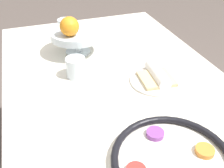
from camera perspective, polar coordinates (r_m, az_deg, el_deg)
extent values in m
cube|color=silver|center=(1.14, 3.22, -17.35)|extent=(1.54, 0.82, 0.70)
cylinder|color=silver|center=(0.71, 12.75, -16.55)|extent=(0.31, 0.31, 0.01)
torus|color=black|center=(0.70, 12.91, -15.78)|extent=(0.31, 0.31, 0.02)
cylinder|color=#844299|center=(0.76, 9.19, -10.66)|extent=(0.05, 0.05, 0.01)
cylinder|color=orange|center=(0.75, 19.54, -13.52)|extent=(0.05, 0.05, 0.01)
cylinder|color=silver|center=(1.18, -7.36, 7.01)|extent=(0.11, 0.11, 0.01)
cylinder|color=silver|center=(1.17, -7.50, 8.65)|extent=(0.03, 0.03, 0.07)
cylinder|color=silver|center=(1.14, -7.69, 10.83)|extent=(0.23, 0.23, 0.03)
sphere|color=orange|center=(1.08, -9.25, 12.28)|extent=(0.08, 0.08, 0.08)
cylinder|color=silver|center=(0.99, 9.61, 0.68)|extent=(0.20, 0.20, 0.01)
cube|color=#D1B784|center=(0.98, 9.67, 1.16)|extent=(0.13, 0.13, 0.01)
cylinder|color=white|center=(0.99, 9.91, 2.14)|extent=(0.15, 0.06, 0.05)
cylinder|color=silver|center=(1.36, -10.09, 12.14)|extent=(0.07, 0.07, 0.08)
cylinder|color=silver|center=(1.00, -7.87, 3.60)|extent=(0.07, 0.07, 0.08)
cube|color=silver|center=(1.01, 12.35, 1.17)|extent=(0.17, 0.07, 0.01)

